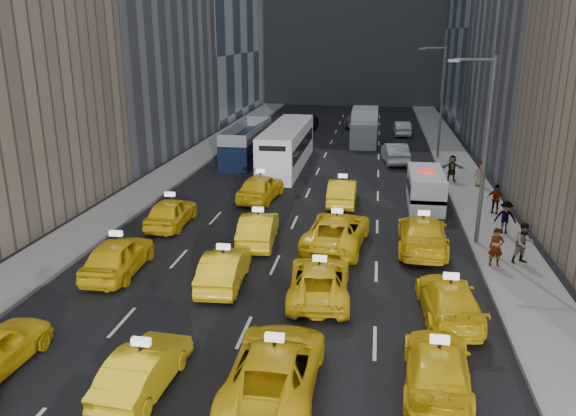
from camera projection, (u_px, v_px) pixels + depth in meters
name	position (u px, v px, depth m)	size (l,w,h in m)	color
ground	(229.00, 364.00, 17.61)	(160.00, 160.00, 0.00)	black
sidewalk_west	(179.00, 168.00, 42.72)	(3.00, 90.00, 0.15)	gray
sidewalk_east	(464.00, 179.00, 39.58)	(3.00, 90.00, 0.15)	gray
curb_west	(198.00, 169.00, 42.50)	(0.15, 90.00, 0.18)	slate
curb_east	(443.00, 178.00, 39.79)	(0.15, 90.00, 0.18)	slate
streetlight_near	(484.00, 146.00, 26.08)	(2.15, 0.22, 9.00)	#595B60
streetlight_far	(441.00, 98.00, 44.93)	(2.15, 0.22, 9.00)	#595B60
taxi_5	(143.00, 369.00, 16.17)	(1.43, 4.10, 1.35)	yellow
taxi_6	(275.00, 367.00, 16.12)	(2.51, 5.44, 1.51)	yellow
taxi_7	(437.00, 367.00, 16.28)	(1.90, 4.67, 1.36)	yellow
taxi_8	(118.00, 256.00, 24.06)	(1.90, 4.72, 1.61)	yellow
taxi_9	(224.00, 268.00, 22.97)	(1.54, 4.42, 1.46)	yellow
taxi_10	(319.00, 280.00, 21.92)	(2.32, 5.04, 1.40)	yellow
taxi_11	(449.00, 299.00, 20.35)	(1.96, 4.81, 1.40)	yellow
taxi_12	(171.00, 212.00, 30.03)	(1.83, 4.55, 1.55)	yellow
taxi_13	(258.00, 228.00, 27.53)	(1.62, 4.63, 1.53)	yellow
taxi_14	(337.00, 231.00, 27.10)	(2.66, 5.77, 1.60)	yellow
taxi_15	(422.00, 233.00, 26.72)	(2.27, 5.57, 1.62)	yellow
taxi_16	(261.00, 187.00, 34.65)	(1.95, 4.84, 1.65)	yellow
taxi_17	(342.00, 192.00, 33.93)	(1.61, 4.63, 1.52)	yellow
nypd_van	(425.00, 189.00, 33.60)	(2.22, 5.25, 2.22)	white
double_decker	(247.00, 143.00, 45.59)	(2.50, 9.77, 2.82)	black
city_bus	(287.00, 146.00, 43.22)	(3.75, 12.56, 3.20)	white
box_truck	(364.00, 127.00, 52.30)	(2.59, 7.00, 3.17)	silver
misc_car_0	(395.00, 153.00, 44.70)	(1.69, 4.85, 1.60)	#B2B5BB
misc_car_1	(265.00, 131.00, 55.36)	(2.39, 5.18, 1.44)	black
misc_car_2	(354.00, 121.00, 61.77)	(1.95, 4.79, 1.39)	slate
misc_car_3	(308.00, 120.00, 61.18)	(1.97, 4.89, 1.67)	black
misc_car_4	(402.00, 128.00, 56.78)	(1.52, 4.35, 1.43)	#B8BBC1
pedestrian_0	(496.00, 247.00, 24.44)	(0.63, 0.41, 1.72)	gray
pedestrian_1	(524.00, 243.00, 24.71)	(0.90, 0.50, 1.86)	gray
pedestrian_2	(505.00, 217.00, 28.41)	(1.11, 0.46, 1.71)	gray
pedestrian_3	(496.00, 199.00, 31.65)	(0.98, 0.45, 1.67)	gray
pedestrian_4	(480.00, 174.00, 37.28)	(0.81, 0.44, 1.65)	gray
pedestrian_5	(452.00, 168.00, 38.56)	(1.66, 0.48, 1.79)	gray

